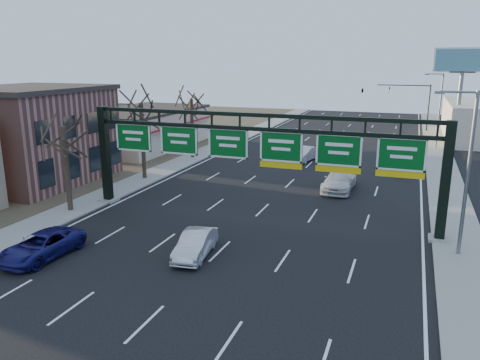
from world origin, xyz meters
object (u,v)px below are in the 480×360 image
at_px(car_white_wagon, 340,180).
at_px(sign_gantry, 256,152).
at_px(car_silver_sedan, 195,244).
at_px(car_blue_suv, 42,246).

bearing_deg(car_white_wagon, sign_gantry, -112.72).
height_order(car_silver_sedan, car_white_wagon, car_white_wagon).
distance_m(sign_gantry, car_white_wagon, 10.97).
relative_size(car_silver_sedan, car_white_wagon, 0.73).
distance_m(sign_gantry, car_blue_suv, 14.07).
height_order(sign_gantry, car_blue_suv, sign_gantry).
relative_size(car_blue_suv, car_silver_sedan, 1.19).
relative_size(sign_gantry, car_silver_sedan, 5.89).
distance_m(sign_gantry, car_silver_sedan, 8.18).
bearing_deg(car_silver_sedan, sign_gantry, 73.53).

